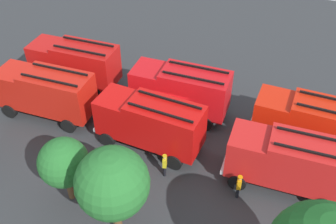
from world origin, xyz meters
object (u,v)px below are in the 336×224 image
object	(u,v)px
fire_truck_5	(46,91)
firefighter_1	(165,164)
fire_truck_3	(290,161)
fire_truck_2	(75,62)
tree_1	(112,183)
tree_2	(64,163)
fire_truck_1	(181,89)
firefighter_0	(239,185)
fire_truck_0	(310,122)
fire_truck_4	(150,122)

from	to	relation	value
fire_truck_5	firefighter_1	size ratio (longest dim) A/B	4.34
fire_truck_3	firefighter_1	distance (m)	7.40
fire_truck_2	fire_truck_5	world-z (taller)	same
firefighter_1	tree_1	distance (m)	5.57
fire_truck_2	tree_2	bearing A→B (deg)	117.74
fire_truck_1	fire_truck_5	world-z (taller)	same
fire_truck_5	firefighter_0	distance (m)	14.93
firefighter_0	firefighter_1	xyz separation A→B (m)	(4.64, 0.11, -0.02)
fire_truck_0	fire_truck_4	world-z (taller)	same
fire_truck_0	fire_truck_2	size ratio (longest dim) A/B	0.98
fire_truck_1	fire_truck_2	bearing A→B (deg)	-3.09
tree_2	fire_truck_2	bearing A→B (deg)	-59.19
fire_truck_1	firefighter_1	xyz separation A→B (m)	(-1.34, 6.10, -1.21)
fire_truck_4	fire_truck_0	bearing A→B (deg)	-155.23
fire_truck_1	firefighter_0	size ratio (longest dim) A/B	4.24
firefighter_1	tree_2	size ratio (longest dim) A/B	0.38
fire_truck_4	fire_truck_2	bearing A→B (deg)	-24.22
fire_truck_3	fire_truck_4	bearing A→B (deg)	-3.10
fire_truck_0	fire_truck_5	world-z (taller)	same
fire_truck_1	firefighter_1	world-z (taller)	fire_truck_1
fire_truck_2	firefighter_0	distance (m)	16.21
fire_truck_1	firefighter_1	distance (m)	6.36
fire_truck_0	tree_1	bearing A→B (deg)	51.36
tree_2	tree_1	bearing A→B (deg)	166.03
fire_truck_3	fire_truck_5	distance (m)	17.12
fire_truck_4	firefighter_0	xyz separation A→B (m)	(-6.51, 1.90, -1.19)
fire_truck_4	fire_truck_5	world-z (taller)	same
fire_truck_0	fire_truck_4	distance (m)	10.36
fire_truck_2	firefighter_0	size ratio (longest dim) A/B	4.26
fire_truck_3	tree_2	bearing A→B (deg)	23.65
fire_truck_4	firefighter_1	world-z (taller)	fire_truck_4
firefighter_1	tree_1	world-z (taller)	tree_1
fire_truck_1	fire_truck_3	xyz separation A→B (m)	(-8.36, 4.08, 0.00)
fire_truck_3	tree_2	size ratio (longest dim) A/B	1.66
fire_truck_1	tree_1	size ratio (longest dim) A/B	1.26
fire_truck_2	fire_truck_3	size ratio (longest dim) A/B	1.00
fire_truck_0	tree_1	world-z (taller)	tree_1
fire_truck_4	tree_1	xyz separation A→B (m)	(-1.10, 6.67, 1.75)
tree_1	tree_2	xyz separation A→B (m)	(3.62, -0.90, -0.93)
firefighter_1	fire_truck_4	bearing A→B (deg)	116.77
fire_truck_1	fire_truck_5	xyz separation A→B (m)	(8.76, 3.96, 0.00)
fire_truck_3	fire_truck_1	bearing A→B (deg)	-29.21
fire_truck_0	tree_1	distance (m)	13.72
fire_truck_3	tree_2	distance (m)	12.82
fire_truck_3	fire_truck_5	bearing A→B (deg)	-3.59
fire_truck_5	tree_1	world-z (taller)	tree_1
fire_truck_0	firefighter_1	size ratio (longest dim) A/B	4.27
fire_truck_0	firefighter_0	distance (m)	6.74
fire_truck_5	tree_2	size ratio (longest dim) A/B	1.66
fire_truck_2	fire_truck_4	size ratio (longest dim) A/B	1.00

